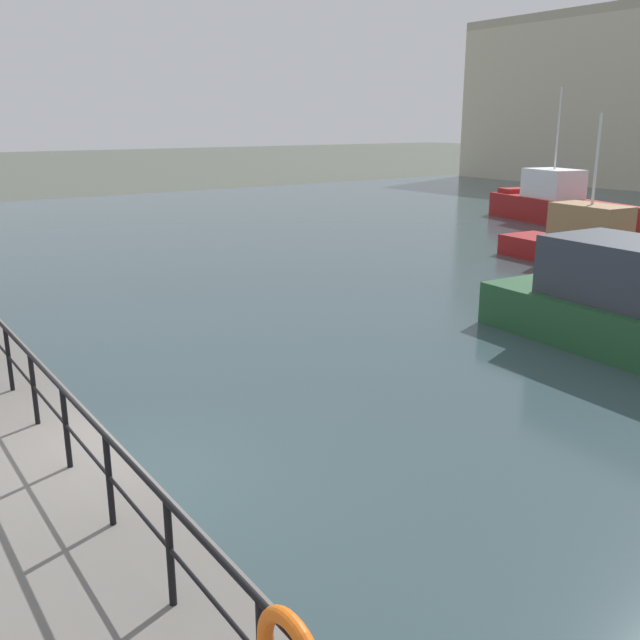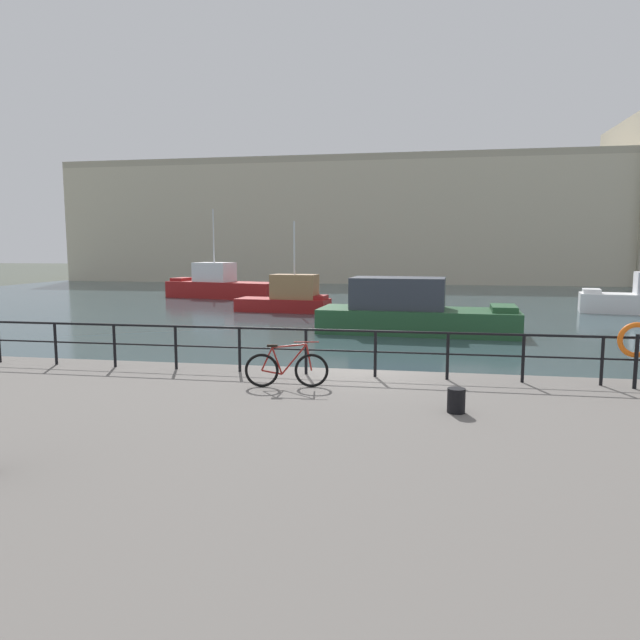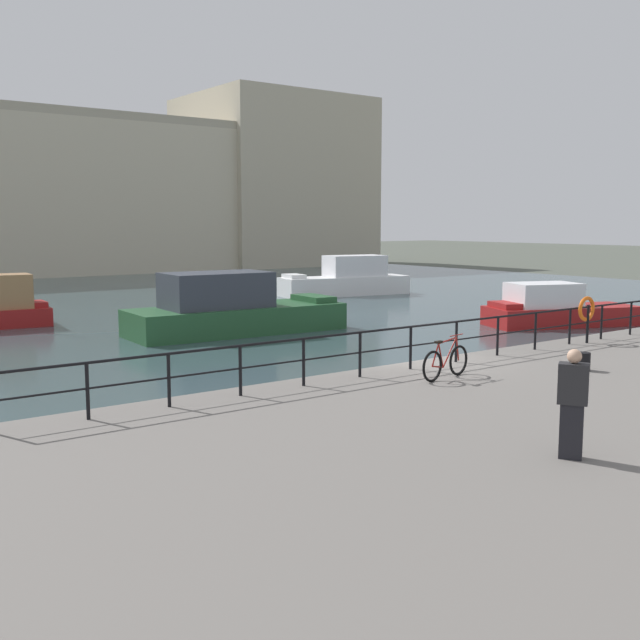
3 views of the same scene
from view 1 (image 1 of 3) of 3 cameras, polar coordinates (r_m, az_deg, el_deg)
ground_plane at (r=10.58m, az=-15.92°, el=-13.19°), size 240.00×240.00×0.00m
moored_blue_motorboat at (r=27.05m, az=20.30°, el=6.00°), size 5.61×2.39×5.29m
moored_green_narrowboat at (r=38.01m, az=18.79°, el=8.87°), size 9.09×4.33×6.65m
quay_railing at (r=8.64m, az=-18.60°, el=-8.93°), size 24.23×0.07×1.08m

